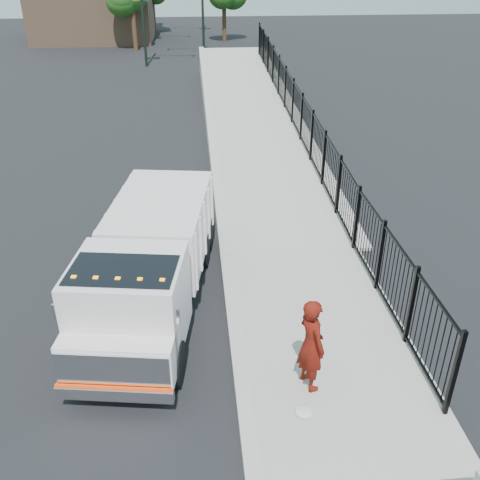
{
  "coord_description": "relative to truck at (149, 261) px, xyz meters",
  "views": [
    {
      "loc": [
        -0.72,
        -8.53,
        7.48
      ],
      "look_at": [
        0.22,
        2.0,
        1.62
      ],
      "focal_mm": 40.0,
      "sensor_mm": 36.0,
      "label": 1
    }
  ],
  "objects": [
    {
      "name": "ground",
      "position": [
        1.84,
        -1.8,
        -1.3
      ],
      "size": [
        120.0,
        120.0,
        0.0
      ],
      "primitive_type": "plane",
      "color": "black",
      "rests_on": "ground"
    },
    {
      "name": "sidewalk",
      "position": [
        3.77,
        -3.8,
        -1.24
      ],
      "size": [
        3.55,
        12.0,
        0.12
      ],
      "primitive_type": "cube",
      "color": "#9E998E",
      "rests_on": "ground"
    },
    {
      "name": "curb",
      "position": [
        1.84,
        -3.8,
        -1.22
      ],
      "size": [
        0.3,
        12.0,
        0.16
      ],
      "primitive_type": "cube",
      "color": "#ADAAA3",
      "rests_on": "ground"
    },
    {
      "name": "ramp",
      "position": [
        3.97,
        14.2,
        -1.3
      ],
      "size": [
        3.95,
        24.06,
        3.19
      ],
      "primitive_type": "cube",
      "rotation": [
        0.06,
        0.0,
        0.0
      ],
      "color": "#9E998E",
      "rests_on": "ground"
    },
    {
      "name": "iron_fence",
      "position": [
        5.39,
        10.2,
        -0.4
      ],
      "size": [
        0.1,
        28.0,
        1.8
      ],
      "primitive_type": "cube",
      "color": "black",
      "rests_on": "ground"
    },
    {
      "name": "truck",
      "position": [
        0.0,
        0.0,
        0.0
      ],
      "size": [
        3.13,
        6.99,
        2.31
      ],
      "rotation": [
        0.0,
        0.0,
        -0.15
      ],
      "color": "black",
      "rests_on": "ground"
    },
    {
      "name": "worker",
      "position": [
        3.09,
        -2.86,
        -0.22
      ],
      "size": [
        0.67,
        0.82,
        1.92
      ],
      "primitive_type": "imported",
      "rotation": [
        0.0,
        0.0,
        1.91
      ],
      "color": "#5C1009",
      "rests_on": "sidewalk"
    },
    {
      "name": "debris",
      "position": [
        2.87,
        -3.59,
        -1.14
      ],
      "size": [
        0.32,
        0.32,
        0.08
      ],
      "primitive_type": "ellipsoid",
      "color": "silver",
      "rests_on": "sidewalk"
    }
  ]
}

